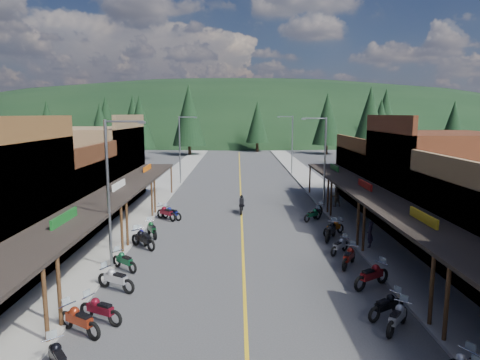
{
  "coord_description": "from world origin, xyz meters",
  "views": [
    {
      "loc": [
        -0.32,
        -28.04,
        8.3
      ],
      "look_at": [
        -0.12,
        6.01,
        3.0
      ],
      "focal_mm": 32.0,
      "sensor_mm": 36.0,
      "label": 1
    }
  ],
  "objects_px": {
    "pine_7": "(106,118)",
    "pine_10": "(140,122)",
    "bike_west_1": "(58,358)",
    "pine_5": "(385,115)",
    "streetlight_2": "(323,159)",
    "bike_east_3": "(387,304)",
    "pine_0": "(47,122)",
    "pine_6": "(454,122)",
    "bike_west_8": "(152,228)",
    "bike_west_10": "(172,212)",
    "streetlight_3": "(291,142)",
    "pedestrian_east_a": "(370,234)",
    "pine_4": "(327,119)",
    "pedestrian_east_b": "(336,196)",
    "shop_west_2": "(48,196)",
    "shop_west_3": "(92,166)",
    "pine_9": "(380,125)",
    "pine_8": "(100,128)",
    "pine_1": "(133,118)",
    "streetlight_1": "(181,147)",
    "pine_11": "(370,121)",
    "bike_east_5": "(349,256)",
    "rider_on_bike": "(242,206)",
    "bike_east_7": "(331,230)",
    "bike_west_4": "(116,278)",
    "shop_east_2": "(437,182)",
    "shop_east_3": "(388,176)",
    "bike_east_4": "(372,274)",
    "bike_east_6": "(340,245)",
    "pine_2": "(189,115)",
    "pine_3": "(257,122)",
    "bike_west_2": "(79,319)",
    "bike_east_10": "(318,210)",
    "bike_west_9": "(166,212)",
    "bike_east_9": "(313,214)",
    "bike_west_5": "(124,260)",
    "bike_east_8": "(334,227)",
    "streetlight_0": "(111,188)",
    "bike_west_7": "(142,236)"
  },
  "relations": [
    {
      "from": "streetlight_1",
      "to": "bike_west_9",
      "type": "height_order",
      "value": "streetlight_1"
    },
    {
      "from": "bike_east_4",
      "to": "bike_east_6",
      "type": "xyz_separation_m",
      "value": [
        -0.36,
        5.0,
        -0.13
      ]
    },
    {
      "from": "bike_west_5",
      "to": "bike_east_8",
      "type": "bearing_deg",
      "value": -21.03
    },
    {
      "from": "bike_west_1",
      "to": "bike_east_3",
      "type": "relative_size",
      "value": 1.03
    },
    {
      "from": "bike_west_1",
      "to": "rider_on_bike",
      "type": "distance_m",
      "value": 23.36
    },
    {
      "from": "bike_west_7",
      "to": "bike_east_10",
      "type": "height_order",
      "value": "bike_east_10"
    },
    {
      "from": "streetlight_2",
      "to": "bike_east_3",
      "type": "height_order",
      "value": "streetlight_2"
    },
    {
      "from": "shop_east_3",
      "to": "pine_8",
      "type": "xyz_separation_m",
      "value": [
        -35.75,
        28.7,
        3.44
      ]
    },
    {
      "from": "streetlight_2",
      "to": "streetlight_0",
      "type": "bearing_deg",
      "value": -134.8
    },
    {
      "from": "streetlight_1",
      "to": "pine_11",
      "type": "height_order",
      "value": "pine_11"
    },
    {
      "from": "pedestrian_east_a",
      "to": "pine_11",
      "type": "bearing_deg",
      "value": -177.94
    },
    {
      "from": "streetlight_3",
      "to": "pine_1",
      "type": "xyz_separation_m",
      "value": [
        -30.95,
        40.0,
        2.78
      ]
    },
    {
      "from": "pine_6",
      "to": "pine_11",
      "type": "xyz_separation_m",
      "value": [
        -26.0,
        -26.0,
        0.7
      ]
    },
    {
      "from": "bike_east_4",
      "to": "pedestrian_east_a",
      "type": "height_order",
      "value": "pedestrian_east_a"
    },
    {
      "from": "pine_6",
      "to": "bike_west_8",
      "type": "xyz_separation_m",
      "value": [
        -52.14,
        -63.91,
        -5.87
      ]
    },
    {
      "from": "shop_east_2",
      "to": "shop_east_3",
      "type": "relative_size",
      "value": 1.0
    },
    {
      "from": "bike_east_9",
      "to": "bike_east_10",
      "type": "height_order",
      "value": "bike_east_10"
    },
    {
      "from": "pine_4",
      "to": "pedestrian_east_b",
      "type": "relative_size",
      "value": 6.98
    },
    {
      "from": "bike_east_7",
      "to": "pine_0",
      "type": "bearing_deg",
      "value": 152.65
    },
    {
      "from": "pine_0",
      "to": "pine_7",
      "type": "distance_m",
      "value": 16.14
    },
    {
      "from": "pine_5",
      "to": "bike_west_1",
      "type": "relative_size",
      "value": 6.62
    },
    {
      "from": "pine_7",
      "to": "pine_10",
      "type": "relative_size",
      "value": 1.08
    },
    {
      "from": "pine_3",
      "to": "bike_west_2",
      "type": "xyz_separation_m",
      "value": [
        -10.31,
        -78.88,
        -5.85
      ]
    },
    {
      "from": "bike_west_10",
      "to": "bike_west_2",
      "type": "bearing_deg",
      "value": -144.93
    },
    {
      "from": "streetlight_3",
      "to": "pedestrian_east_b",
      "type": "bearing_deg",
      "value": -86.09
    },
    {
      "from": "pine_4",
      "to": "bike_east_10",
      "type": "distance_m",
      "value": 55.94
    },
    {
      "from": "streetlight_1",
      "to": "bike_east_7",
      "type": "bearing_deg",
      "value": -60.47
    },
    {
      "from": "pine_8",
      "to": "rider_on_bike",
      "type": "distance_m",
      "value": 39.93
    },
    {
      "from": "bike_east_7",
      "to": "bike_east_9",
      "type": "distance_m",
      "value": 5.05
    },
    {
      "from": "pedestrian_east_a",
      "to": "bike_west_8",
      "type": "bearing_deg",
      "value": -82.47
    },
    {
      "from": "streetlight_2",
      "to": "pine_5",
      "type": "distance_m",
      "value": 69.57
    },
    {
      "from": "streetlight_0",
      "to": "streetlight_3",
      "type": "height_order",
      "value": "same"
    },
    {
      "from": "streetlight_2",
      "to": "pedestrian_east_a",
      "type": "height_order",
      "value": "streetlight_2"
    },
    {
      "from": "bike_west_8",
      "to": "bike_east_5",
      "type": "xyz_separation_m",
      "value": [
        11.9,
        -5.76,
        0.01
      ]
    },
    {
      "from": "pine_1",
      "to": "bike_east_4",
      "type": "xyz_separation_m",
      "value": [
        30.13,
        -78.51,
        -6.57
      ]
    },
    {
      "from": "bike_east_8",
      "to": "shop_east_2",
      "type": "bearing_deg",
      "value": 61.76
    },
    {
      "from": "pine_0",
      "to": "pine_6",
      "type": "distance_m",
      "value": 86.02
    },
    {
      "from": "streetlight_0",
      "to": "pine_5",
      "type": "height_order",
      "value": "pine_5"
    },
    {
      "from": "bike_east_3",
      "to": "bike_east_4",
      "type": "xyz_separation_m",
      "value": [
        0.36,
        3.11,
        0.08
      ]
    },
    {
      "from": "pedestrian_east_b",
      "to": "bike_west_10",
      "type": "bearing_deg",
      "value": 2.66
    },
    {
      "from": "streetlight_3",
      "to": "bike_east_3",
      "type": "distance_m",
      "value": 41.81
    },
    {
      "from": "shop_east_3",
      "to": "pine_5",
      "type": "height_order",
      "value": "pine_5"
    },
    {
      "from": "pine_11",
      "to": "bike_west_2",
      "type": "distance_m",
      "value": 57.65
    },
    {
      "from": "pine_10",
      "to": "bike_west_10",
      "type": "xyz_separation_m",
      "value": [
        12.46,
        -45.11,
        -6.19
      ]
    },
    {
      "from": "pine_9",
      "to": "pine_8",
      "type": "bearing_deg",
      "value": -173.8
    },
    {
      "from": "shop_west_2",
      "to": "shop_west_3",
      "type": "xyz_separation_m",
      "value": [
        -0.03,
        9.6,
        0.99
      ]
    },
    {
      "from": "bike_west_5",
      "to": "pedestrian_east_b",
      "type": "height_order",
      "value": "pedestrian_east_b"
    },
    {
      "from": "streetlight_3",
      "to": "pine_2",
      "type": "bearing_deg",
      "value": 121.19
    },
    {
      "from": "bike_west_4",
      "to": "bike_east_5",
      "type": "height_order",
      "value": "bike_west_4"
    },
    {
      "from": "bike_west_1",
      "to": "pine_5",
      "type": "bearing_deg",
      "value": 28.48
    }
  ]
}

